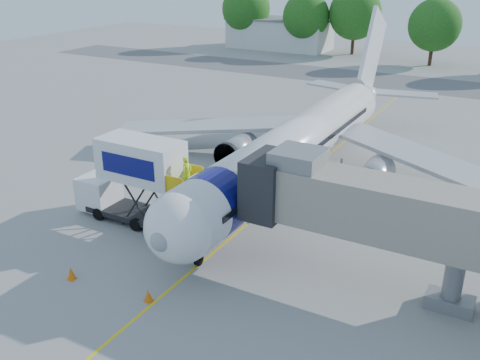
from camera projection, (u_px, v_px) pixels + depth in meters
The scene contains 13 objects.
ground at pixel (275, 200), 36.61m from camera, with size 160.00×160.00×0.00m, color #979795.
guidance_line at pixel (275, 200), 36.61m from camera, with size 0.15×70.00×0.01m, color yellow.
taxiway_strip at pixel (413, 83), 70.45m from camera, with size 120.00×10.00×0.01m, color #59595B.
aircraft at pixel (300, 143), 38.79m from camera, with size 34.17×37.73×11.35m.
jet_bridge at pixel (364, 206), 25.70m from camera, with size 13.90×3.20×6.60m.
catering_hiloader at pixel (134, 181), 32.71m from camera, with size 8.50×2.44×5.50m.
safety_cone_a at pixel (148, 295), 25.79m from camera, with size 0.42×0.42×0.67m.
safety_cone_b at pixel (71, 273), 27.55m from camera, with size 0.45×0.45×0.71m.
outbuilding_left at pixel (279, 33), 96.51m from camera, with size 18.40×8.40×5.30m.
tree_a at pixel (246, 9), 96.63m from camera, with size 8.70×8.70×11.09m.
tree_b at pixel (306, 16), 90.71m from camera, with size 7.93×7.93×10.11m.
tree_c at pixel (355, 13), 88.96m from camera, with size 8.69×8.69×11.08m.
tree_d at pixel (435, 25), 79.82m from camera, with size 7.78×7.78×9.92m.
Camera 1 is at (14.09, -30.19, 15.42)m, focal length 40.00 mm.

